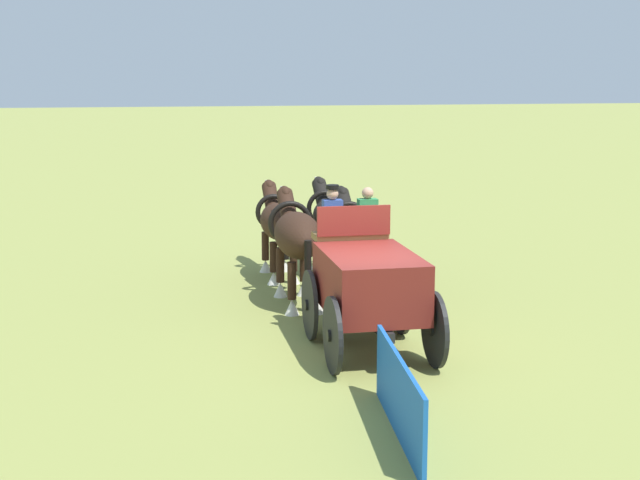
# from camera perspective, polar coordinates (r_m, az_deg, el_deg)

# --- Properties ---
(ground_plane) EXTENTS (220.00, 220.00, 0.00)m
(ground_plane) POSITION_cam_1_polar(r_m,az_deg,el_deg) (16.09, 3.07, -7.02)
(ground_plane) COLOR olive
(show_wagon) EXTENTS (5.49, 1.91, 2.78)m
(show_wagon) POSITION_cam_1_polar(r_m,az_deg,el_deg) (15.92, 2.96, -2.66)
(show_wagon) COLOR maroon
(show_wagon) RESTS_ON ground
(draft_horse_rear_near) EXTENTS (3.23, 0.97, 2.31)m
(draft_horse_rear_near) POSITION_cam_1_polar(r_m,az_deg,el_deg) (19.01, -1.47, 0.20)
(draft_horse_rear_near) COLOR #331E14
(draft_horse_rear_near) RESTS_ON ground
(draft_horse_rear_off) EXTENTS (3.24, 0.93, 2.28)m
(draft_horse_rear_off) POSITION_cam_1_polar(r_m,az_deg,el_deg) (19.29, 2.34, 0.26)
(draft_horse_rear_off) COLOR black
(draft_horse_rear_off) RESTS_ON ground
(draft_horse_lead_near) EXTENTS (3.00, 0.88, 2.16)m
(draft_horse_lead_near) POSITION_cam_1_polar(r_m,az_deg,el_deg) (21.58, -2.66, 1.08)
(draft_horse_lead_near) COLOR #331E14
(draft_horse_lead_near) RESTS_ON ground
(draft_horse_lead_off) EXTENTS (3.18, 0.92, 2.20)m
(draft_horse_lead_off) POSITION_cam_1_polar(r_m,az_deg,el_deg) (21.80, 0.72, 1.29)
(draft_horse_lead_off) COLOR black
(draft_horse_lead_off) RESTS_ON ground
(sponsor_banner) EXTENTS (3.19, 0.35, 1.10)m
(sponsor_banner) POSITION_cam_1_polar(r_m,az_deg,el_deg) (12.42, 4.98, -9.77)
(sponsor_banner) COLOR #1959B2
(sponsor_banner) RESTS_ON ground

